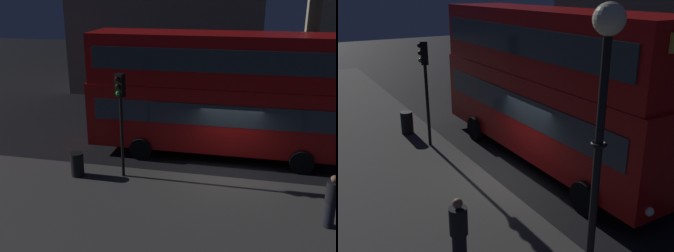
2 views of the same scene
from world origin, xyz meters
TOP-DOWN VIEW (x-y plane):
  - ground_plane at (0.00, 0.00)m, footprint 80.00×80.00m
  - sidewalk_slab at (0.00, -4.77)m, footprint 44.00×8.38m
  - double_decker_bus at (-0.83, 1.91)m, footprint 11.00×2.92m
  - traffic_light_near_kerb at (-3.96, -1.34)m, footprint 0.38×0.39m
  - pedestrian at (3.31, -3.33)m, footprint 0.40×0.40m
  - litter_bin at (-5.71, -1.68)m, footprint 0.51×0.51m

SIDE VIEW (x-z plane):
  - ground_plane at x=0.00m, z-range 0.00..0.00m
  - sidewalk_slab at x=0.00m, z-range 0.00..0.12m
  - litter_bin at x=-5.71m, z-range 0.12..1.06m
  - pedestrian at x=3.31m, z-range 0.14..1.87m
  - double_decker_bus at x=-0.83m, z-range 0.31..5.66m
  - traffic_light_near_kerb at x=-3.96m, z-range 1.00..5.05m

